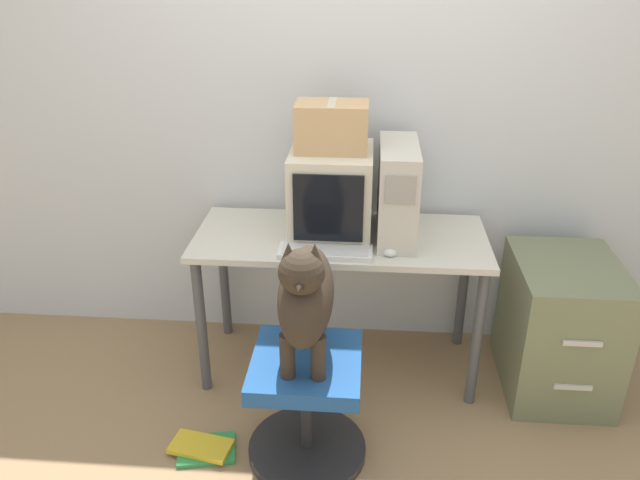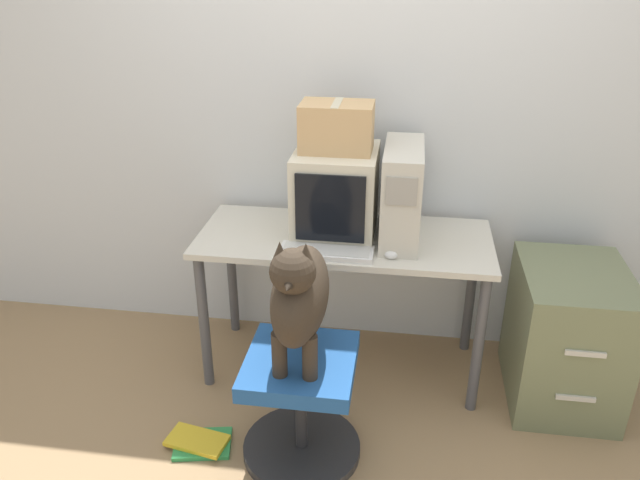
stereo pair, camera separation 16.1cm
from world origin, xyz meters
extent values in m
plane|color=#937551|center=(0.00, 0.00, 0.00)|extent=(12.00, 12.00, 0.00)
cube|color=silver|center=(0.00, 0.66, 1.30)|extent=(8.00, 0.05, 2.60)
cube|color=beige|center=(0.00, 0.30, 0.74)|extent=(1.40, 0.59, 0.03)
cylinder|color=#4C4C51|center=(-0.65, 0.05, 0.36)|extent=(0.05, 0.05, 0.72)
cylinder|color=#4C4C51|center=(0.65, 0.05, 0.36)|extent=(0.05, 0.05, 0.72)
cylinder|color=#4C4C51|center=(-0.65, 0.54, 0.36)|extent=(0.05, 0.05, 0.72)
cylinder|color=#4C4C51|center=(0.65, 0.54, 0.36)|extent=(0.05, 0.05, 0.72)
cube|color=beige|center=(-0.05, 0.36, 0.95)|extent=(0.38, 0.42, 0.40)
cube|color=black|center=(-0.05, 0.14, 0.95)|extent=(0.31, 0.01, 0.31)
cube|color=beige|center=(0.26, 0.33, 0.97)|extent=(0.18, 0.47, 0.44)
cube|color=#9E998E|center=(0.26, 0.09, 1.07)|extent=(0.13, 0.01, 0.12)
cube|color=silver|center=(-0.06, 0.09, 0.76)|extent=(0.42, 0.15, 0.02)
cube|color=silver|center=(-0.06, 0.09, 0.78)|extent=(0.39, 0.12, 0.00)
ellipsoid|color=silver|center=(0.23, 0.09, 0.77)|extent=(0.06, 0.04, 0.04)
cylinder|color=#262628|center=(-0.10, -0.35, 0.02)|extent=(0.51, 0.51, 0.04)
cylinder|color=#262628|center=(-0.10, -0.35, 0.23)|extent=(0.05, 0.05, 0.39)
cube|color=#1E4C8C|center=(-0.10, -0.35, 0.46)|extent=(0.44, 0.46, 0.07)
ellipsoid|color=#33281E|center=(-0.10, -0.32, 0.78)|extent=(0.21, 0.53, 0.35)
cylinder|color=#33281E|center=(-0.16, -0.47, 0.59)|extent=(0.06, 0.06, 0.19)
cylinder|color=#33281E|center=(-0.04, -0.47, 0.59)|extent=(0.06, 0.06, 0.19)
sphere|color=#33281E|center=(-0.10, -0.47, 0.96)|extent=(0.17, 0.17, 0.17)
cone|color=black|center=(-0.10, -0.54, 0.95)|extent=(0.08, 0.08, 0.08)
cone|color=#33281E|center=(-0.15, -0.46, 1.03)|extent=(0.06, 0.06, 0.08)
cone|color=#33281E|center=(-0.06, -0.46, 1.03)|extent=(0.06, 0.06, 0.08)
torus|color=orange|center=(-0.10, -0.44, 0.90)|extent=(0.12, 0.12, 0.02)
cube|color=#6B7251|center=(1.07, 0.22, 0.34)|extent=(0.48, 0.61, 0.67)
cube|color=beige|center=(1.07, -0.09, 0.45)|extent=(0.17, 0.01, 0.02)
cube|color=beige|center=(1.07, -0.09, 0.22)|extent=(0.17, 0.01, 0.02)
cube|color=tan|center=(-0.05, 0.36, 1.26)|extent=(0.33, 0.22, 0.22)
cube|color=beige|center=(-0.05, 0.36, 1.37)|extent=(0.04, 0.21, 0.00)
cube|color=#2D8C47|center=(-0.54, -0.38, 0.01)|extent=(0.28, 0.23, 0.02)
cube|color=gold|center=(-0.57, -0.38, 0.03)|extent=(0.28, 0.19, 0.02)
camera|label=1|loc=(0.12, -2.40, 2.02)|focal=35.00mm
camera|label=2|loc=(0.28, -2.38, 2.02)|focal=35.00mm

